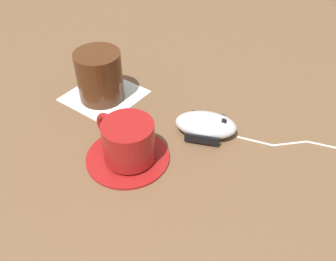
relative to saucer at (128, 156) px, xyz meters
name	(u,v)px	position (x,y,z in m)	size (l,w,h in m)	color
ground_plane	(150,126)	(0.08, 0.01, 0.00)	(3.00, 3.00, 0.00)	brown
saucer	(128,156)	(0.00, 0.00, 0.00)	(0.13, 0.13, 0.01)	maroon
coffee_cup	(127,140)	(0.00, 0.00, 0.04)	(0.08, 0.10, 0.06)	maroon
computer_mouse	(206,125)	(0.11, -0.08, 0.01)	(0.08, 0.11, 0.03)	silver
mouse_cable	(325,144)	(0.18, -0.26, 0.00)	(0.13, 0.24, 0.00)	white
napkin_under_glass	(104,95)	(0.11, 0.13, 0.00)	(0.12, 0.12, 0.00)	white
drinking_glass	(100,76)	(0.11, 0.13, 0.04)	(0.08, 0.08, 0.09)	#4C2814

